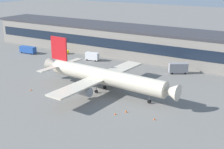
{
  "coord_description": "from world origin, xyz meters",
  "views": [
    {
      "loc": [
        55.78,
        -80.08,
        37.1
      ],
      "look_at": [
        3.74,
        5.53,
        5.0
      ],
      "focal_mm": 50.6,
      "sensor_mm": 36.0,
      "label": 1
    }
  ],
  "objects_px": {
    "pushback_tractor": "(64,52)",
    "traffic_cone_0": "(115,114)",
    "traffic_cone_3": "(154,119)",
    "stair_truck": "(92,56)",
    "traffic_cone_2": "(31,90)",
    "airliner": "(103,76)",
    "fuel_truck": "(28,50)",
    "traffic_cone_1": "(126,111)",
    "catering_truck": "(179,68)"
  },
  "relations": [
    {
      "from": "airliner",
      "to": "traffic_cone_1",
      "type": "relative_size",
      "value": 72.22
    },
    {
      "from": "fuel_truck",
      "to": "traffic_cone_1",
      "type": "height_order",
      "value": "fuel_truck"
    },
    {
      "from": "pushback_tractor",
      "to": "traffic_cone_0",
      "type": "xyz_separation_m",
      "value": [
        56.75,
        -46.58,
        -0.75
      ]
    },
    {
      "from": "traffic_cone_0",
      "to": "catering_truck",
      "type": "bearing_deg",
      "value": 87.89
    },
    {
      "from": "traffic_cone_1",
      "to": "traffic_cone_3",
      "type": "distance_m",
      "value": 8.76
    },
    {
      "from": "traffic_cone_1",
      "to": "stair_truck",
      "type": "bearing_deg",
      "value": 134.16
    },
    {
      "from": "pushback_tractor",
      "to": "traffic_cone_0",
      "type": "height_order",
      "value": "pushback_tractor"
    },
    {
      "from": "stair_truck",
      "to": "traffic_cone_2",
      "type": "xyz_separation_m",
      "value": [
        4.27,
        -42.15,
        -1.69
      ]
    },
    {
      "from": "catering_truck",
      "to": "traffic_cone_2",
      "type": "bearing_deg",
      "value": -128.97
    },
    {
      "from": "traffic_cone_1",
      "to": "traffic_cone_3",
      "type": "bearing_deg",
      "value": -1.93
    },
    {
      "from": "traffic_cone_0",
      "to": "traffic_cone_3",
      "type": "distance_m",
      "value": 10.85
    },
    {
      "from": "stair_truck",
      "to": "traffic_cone_2",
      "type": "relative_size",
      "value": 10.82
    },
    {
      "from": "traffic_cone_0",
      "to": "traffic_cone_3",
      "type": "height_order",
      "value": "traffic_cone_3"
    },
    {
      "from": "stair_truck",
      "to": "traffic_cone_3",
      "type": "xyz_separation_m",
      "value": [
        48.43,
        -41.15,
        -1.68
      ]
    },
    {
      "from": "airliner",
      "to": "traffic_cone_3",
      "type": "height_order",
      "value": "airliner"
    },
    {
      "from": "pushback_tractor",
      "to": "stair_truck",
      "type": "bearing_deg",
      "value": -8.46
    },
    {
      "from": "airliner",
      "to": "catering_truck",
      "type": "distance_m",
      "value": 35.03
    },
    {
      "from": "fuel_truck",
      "to": "traffic_cone_0",
      "type": "bearing_deg",
      "value": -28.02
    },
    {
      "from": "airliner",
      "to": "stair_truck",
      "type": "relative_size",
      "value": 8.2
    },
    {
      "from": "airliner",
      "to": "traffic_cone_0",
      "type": "xyz_separation_m",
      "value": [
        12.49,
        -13.37,
        -4.99
      ]
    },
    {
      "from": "fuel_truck",
      "to": "pushback_tractor",
      "type": "distance_m",
      "value": 17.53
    },
    {
      "from": "pushback_tractor",
      "to": "catering_truck",
      "type": "height_order",
      "value": "catering_truck"
    },
    {
      "from": "airliner",
      "to": "traffic_cone_2",
      "type": "height_order",
      "value": "airliner"
    },
    {
      "from": "fuel_truck",
      "to": "traffic_cone_1",
      "type": "relative_size",
      "value": 12.07
    },
    {
      "from": "traffic_cone_3",
      "to": "traffic_cone_2",
      "type": "bearing_deg",
      "value": -178.7
    },
    {
      "from": "traffic_cone_2",
      "to": "airliner",
      "type": "bearing_deg",
      "value": 29.05
    },
    {
      "from": "pushback_tractor",
      "to": "fuel_truck",
      "type": "bearing_deg",
      "value": -152.35
    },
    {
      "from": "catering_truck",
      "to": "traffic_cone_1",
      "type": "bearing_deg",
      "value": -89.86
    },
    {
      "from": "traffic_cone_1",
      "to": "traffic_cone_3",
      "type": "relative_size",
      "value": 1.18
    },
    {
      "from": "traffic_cone_2",
      "to": "traffic_cone_3",
      "type": "relative_size",
      "value": 0.96
    },
    {
      "from": "traffic_cone_0",
      "to": "traffic_cone_2",
      "type": "bearing_deg",
      "value": 177.23
    },
    {
      "from": "fuel_truck",
      "to": "traffic_cone_3",
      "type": "bearing_deg",
      "value": -23.4
    },
    {
      "from": "traffic_cone_0",
      "to": "traffic_cone_3",
      "type": "bearing_deg",
      "value": 14.03
    },
    {
      "from": "fuel_truck",
      "to": "traffic_cone_0",
      "type": "relative_size",
      "value": 14.41
    },
    {
      "from": "stair_truck",
      "to": "traffic_cone_1",
      "type": "xyz_separation_m",
      "value": [
        39.68,
        -40.85,
        -1.62
      ]
    },
    {
      "from": "traffic_cone_1",
      "to": "airliner",
      "type": "bearing_deg",
      "value": 143.79
    },
    {
      "from": "pushback_tractor",
      "to": "airliner",
      "type": "bearing_deg",
      "value": -36.89
    },
    {
      "from": "traffic_cone_3",
      "to": "fuel_truck",
      "type": "bearing_deg",
      "value": 156.6
    },
    {
      "from": "fuel_truck",
      "to": "traffic_cone_1",
      "type": "xyz_separation_m",
      "value": [
        74.04,
        -35.53,
        -1.53
      ]
    },
    {
      "from": "traffic_cone_0",
      "to": "traffic_cone_2",
      "type": "xyz_separation_m",
      "value": [
        -33.64,
        1.62,
        -0.01
      ]
    },
    {
      "from": "stair_truck",
      "to": "fuel_truck",
      "type": "relative_size",
      "value": 0.73
    },
    {
      "from": "catering_truck",
      "to": "traffic_cone_0",
      "type": "relative_size",
      "value": 12.52
    },
    {
      "from": "fuel_truck",
      "to": "traffic_cone_3",
      "type": "height_order",
      "value": "fuel_truck"
    },
    {
      "from": "stair_truck",
      "to": "airliner",
      "type": "bearing_deg",
      "value": -50.12
    },
    {
      "from": "pushback_tractor",
      "to": "traffic_cone_3",
      "type": "distance_m",
      "value": 80.36
    },
    {
      "from": "fuel_truck",
      "to": "catering_truck",
      "type": "relative_size",
      "value": 1.15
    },
    {
      "from": "pushback_tractor",
      "to": "traffic_cone_2",
      "type": "relative_size",
      "value": 9.42
    },
    {
      "from": "traffic_cone_2",
      "to": "traffic_cone_3",
      "type": "height_order",
      "value": "traffic_cone_3"
    },
    {
      "from": "fuel_truck",
      "to": "catering_truck",
      "type": "bearing_deg",
      "value": 5.27
    },
    {
      "from": "stair_truck",
      "to": "pushback_tractor",
      "type": "bearing_deg",
      "value": 171.54
    }
  ]
}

